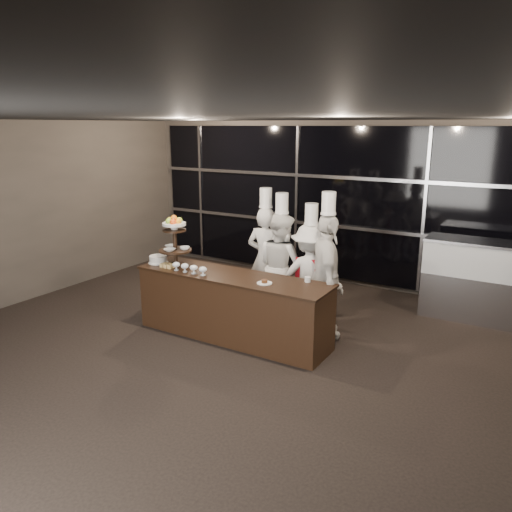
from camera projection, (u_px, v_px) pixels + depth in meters
The scene contains 14 objects.
room at pixel (182, 273), 4.92m from camera, with size 10.00×10.00×10.00m.
window_wall at pixel (357, 206), 9.01m from camera, with size 8.60×0.10×2.80m.
buffet_counter at pixel (233, 306), 6.96m from camera, with size 2.84×0.74×0.92m.
display_stand at pixel (175, 237), 7.24m from camera, with size 0.48×0.48×0.74m.
compotes at pixel (189, 267), 6.93m from camera, with size 0.58×0.11×0.12m.
layer_cake at pixel (158, 259), 7.44m from camera, with size 0.30×0.30×0.11m.
pastry_squares at pixel (168, 265), 7.21m from camera, with size 0.20×0.13×0.05m.
small_plate at pixel (264, 282), 6.47m from camera, with size 0.20×0.20×0.05m.
chef_cup at pixel (308, 279), 6.53m from camera, with size 0.08×0.08×0.07m, color white.
display_case at pixel (472, 275), 7.63m from camera, with size 1.41×0.62×1.24m.
chef_a at pixel (266, 258), 7.94m from camera, with size 0.65×0.47×1.98m.
chef_b at pixel (281, 266), 7.60m from camera, with size 0.99×0.91×1.95m.
chef_c at pixel (310, 275), 7.31m from camera, with size 1.15×0.94×1.84m.
chef_d at pixel (326, 275), 6.91m from camera, with size 0.89×1.11×2.06m.
Camera 1 is at (3.06, -3.66, 2.91)m, focal length 35.00 mm.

